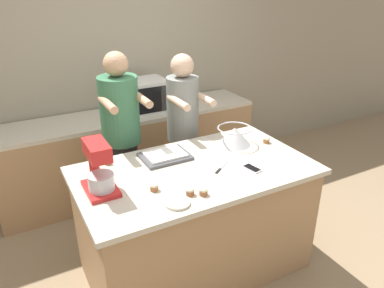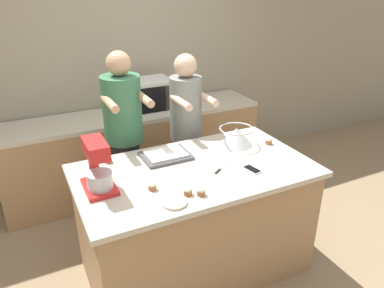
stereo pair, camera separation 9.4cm
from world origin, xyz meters
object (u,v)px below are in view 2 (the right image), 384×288
object	(u,v)px
cupcake_1	(97,157)
cupcake_3	(201,191)
knife	(221,168)
cupcake_4	(188,191)
stand_mixer	(98,168)
mixing_bowl	(236,136)
person_right	(186,134)
cupcake_5	(108,159)
cupcake_2	(269,141)
microwave_oven	(150,95)
person_left	(125,142)
cupcake_0	(152,186)
baking_tray	(166,155)
small_plate	(174,203)
cell_phone	(252,169)

from	to	relation	value
cupcake_1	cupcake_3	xyz separation A→B (m)	(0.49, -0.80, 0.00)
knife	cupcake_4	distance (m)	0.44
stand_mixer	cupcake_1	bearing A→B (deg)	79.22
mixing_bowl	cupcake_1	size ratio (longest dim) A/B	4.91
person_right	cupcake_5	xyz separation A→B (m)	(-0.84, -0.39, 0.09)
cupcake_2	cupcake_5	xyz separation A→B (m)	(-1.31, 0.26, 0.00)
microwave_oven	knife	distance (m)	1.56
microwave_oven	cupcake_2	size ratio (longest dim) A/B	7.62
stand_mixer	mixing_bowl	world-z (taller)	stand_mixer
mixing_bowl	cupcake_3	bearing A→B (deg)	-137.76
mixing_bowl	cupcake_5	bearing A→B (deg)	171.61
mixing_bowl	knife	size ratio (longest dim) A/B	1.53
mixing_bowl	cupcake_1	distance (m)	1.15
person_left	stand_mixer	xyz separation A→B (m)	(-0.40, -0.74, 0.19)
cupcake_1	cupcake_5	size ratio (longest dim) A/B	1.00
cupcake_1	cupcake_5	distance (m)	0.10
cupcake_1	cupcake_4	world-z (taller)	same
stand_mixer	microwave_oven	xyz separation A→B (m)	(0.90, 1.44, -0.02)
cupcake_3	knife	bearing A→B (deg)	40.73
stand_mixer	cupcake_2	distance (m)	1.48
cupcake_3	cupcake_2	bearing A→B (deg)	27.61
person_left	person_right	xyz separation A→B (m)	(0.60, -0.00, -0.03)
cupcake_0	cupcake_1	size ratio (longest dim) A/B	1.00
person_right	knife	size ratio (longest dim) A/B	8.59
mixing_bowl	cupcake_5	world-z (taller)	mixing_bowl
mixing_bowl	baking_tray	size ratio (longest dim) A/B	0.78
person_left	stand_mixer	world-z (taller)	person_left
stand_mixer	small_plate	world-z (taller)	stand_mixer
mixing_bowl	cupcake_0	bearing A→B (deg)	-157.62
microwave_oven	cell_phone	size ratio (longest dim) A/B	2.92
person_right	cupcake_1	distance (m)	0.97
knife	cupcake_2	size ratio (longest dim) A/B	3.20
person_left	person_right	world-z (taller)	person_left
knife	baking_tray	bearing A→B (deg)	129.55
person_right	cupcake_3	world-z (taller)	person_right
stand_mixer	baking_tray	xyz separation A→B (m)	(0.58, 0.25, -0.14)
baking_tray	cupcake_4	size ratio (longest dim) A/B	6.30
mixing_bowl	cell_phone	xyz separation A→B (m)	(-0.13, -0.43, -0.08)
cupcake_1	cupcake_5	world-z (taller)	same
knife	cupcake_4	size ratio (longest dim) A/B	3.20
person_right	cupcake_2	bearing A→B (deg)	-53.98
microwave_oven	baking_tray	bearing A→B (deg)	-104.70
mixing_bowl	microwave_oven	size ratio (longest dim) A/B	0.64
cell_phone	cupcake_0	xyz separation A→B (m)	(-0.76, 0.07, 0.02)
baking_tray	cupcake_2	world-z (taller)	cupcake_2
knife	cupcake_4	xyz separation A→B (m)	(-0.38, -0.22, 0.03)
knife	cupcake_5	bearing A→B (deg)	147.18
small_plate	cupcake_5	distance (m)	0.78
baking_tray	cupcake_1	distance (m)	0.53
knife	cupcake_3	distance (m)	0.40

